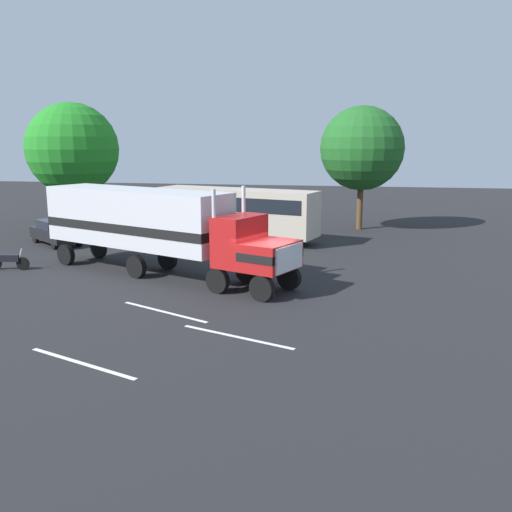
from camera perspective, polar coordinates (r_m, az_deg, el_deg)
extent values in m
plane|color=#232326|center=(24.39, 0.74, -3.75)|extent=(120.00, 120.00, 0.00)
cube|color=silver|center=(21.96, -9.36, -5.65)|extent=(4.04, 2.04, 0.01)
cube|color=silver|center=(19.02, -1.97, -8.26)|extent=(4.17, 1.71, 0.01)
cube|color=silver|center=(17.67, -17.41, -10.41)|extent=(4.16, 1.74, 0.01)
cube|color=#B21919|center=(23.74, 1.47, 0.04)|extent=(2.64, 3.01, 1.20)
cube|color=#B21919|center=(24.53, -1.69, 1.60)|extent=(2.27, 2.85, 2.20)
cube|color=silver|center=(23.27, 3.42, -0.22)|extent=(0.90, 1.96, 1.08)
cube|color=black|center=(23.73, 1.47, 0.18)|extent=(2.65, 3.04, 0.36)
cylinder|color=silver|center=(25.63, -1.27, 3.40)|extent=(0.18, 0.18, 3.40)
cylinder|color=silver|center=(23.88, -4.30, 2.76)|extent=(0.18, 0.18, 3.40)
cube|color=silver|center=(28.56, -12.16, 3.89)|extent=(10.68, 6.50, 2.80)
cube|color=black|center=(28.62, -12.12, 3.06)|extent=(10.70, 6.54, 0.44)
cylinder|color=silver|center=(25.59, 0.78, -0.82)|extent=(1.45, 1.10, 0.64)
cylinder|color=black|center=(24.76, 3.40, -2.22)|extent=(1.13, 0.71, 1.10)
cylinder|color=black|center=(22.95, 0.62, -3.32)|extent=(1.13, 0.71, 1.10)
cylinder|color=black|center=(25.97, -0.98, -1.55)|extent=(1.13, 0.71, 1.10)
cylinder|color=black|center=(24.24, -3.94, -2.53)|extent=(1.13, 0.71, 1.10)
cylinder|color=black|center=(29.01, -9.04, -0.28)|extent=(1.13, 0.71, 1.10)
cylinder|color=black|center=(27.48, -12.15, -1.07)|extent=(1.13, 0.71, 1.10)
cylinder|color=black|center=(32.75, -15.81, 0.78)|extent=(1.13, 0.71, 1.10)
cylinder|color=black|center=(31.40, -18.85, 0.14)|extent=(1.13, 0.71, 1.10)
cylinder|color=#2D3347|center=(30.48, -8.57, 0.04)|extent=(0.18, 0.18, 0.82)
cylinder|color=#2D3347|center=(30.61, -8.69, 0.09)|extent=(0.18, 0.18, 0.82)
cylinder|color=#A5728C|center=(30.42, -8.67, 1.35)|extent=(0.34, 0.34, 0.58)
sphere|color=tan|center=(30.35, -8.70, 2.11)|extent=(0.23, 0.23, 0.23)
cube|color=black|center=(30.50, -8.34, 1.45)|extent=(0.30, 0.30, 0.36)
cube|color=#BFB29E|center=(37.01, -2.04, 4.62)|extent=(11.28, 5.50, 2.90)
cube|color=black|center=(36.94, -2.05, 5.52)|extent=(10.65, 5.36, 0.90)
cylinder|color=black|center=(36.47, 4.49, 2.19)|extent=(1.04, 0.55, 1.00)
cylinder|color=black|center=(34.43, 3.06, 1.64)|extent=(1.04, 0.55, 1.00)
cylinder|color=black|center=(40.05, -5.90, 3.01)|extent=(1.04, 0.55, 1.00)
cylinder|color=black|center=(38.20, -7.72, 2.55)|extent=(1.04, 0.55, 1.00)
cube|color=black|center=(37.75, -19.72, 2.12)|extent=(4.59, 4.11, 0.70)
cube|color=#1E232D|center=(37.84, -19.90, 3.09)|extent=(2.67, 2.59, 0.55)
cylinder|color=black|center=(36.74, -17.67, 1.45)|extent=(0.64, 0.56, 0.64)
cylinder|color=black|center=(36.15, -19.92, 1.14)|extent=(0.64, 0.56, 0.64)
cylinder|color=black|center=(39.47, -19.47, 2.01)|extent=(0.64, 0.56, 0.64)
cylinder|color=black|center=(38.92, -21.59, 1.73)|extent=(0.64, 0.56, 0.64)
cylinder|color=black|center=(30.95, -22.73, -0.72)|extent=(0.67, 0.19, 0.66)
cube|color=black|center=(31.21, -23.97, -0.20)|extent=(1.12, 0.39, 0.36)
cylinder|color=silver|center=(30.91, -22.96, 0.10)|extent=(0.29, 0.11, 0.69)
cylinder|color=brown|center=(43.76, -17.91, 4.95)|extent=(0.44, 0.44, 3.59)
sphere|color=#218221|center=(43.51, -18.25, 10.36)|extent=(6.68, 6.68, 6.68)
cylinder|color=brown|center=(42.41, 10.57, 5.28)|extent=(0.44, 0.44, 3.83)
sphere|color=#1F5F22|center=(42.16, 10.78, 10.77)|extent=(6.12, 6.12, 6.12)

